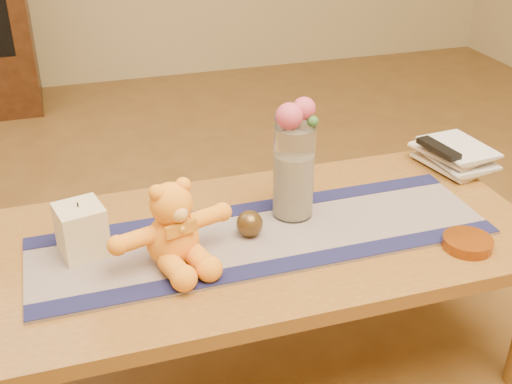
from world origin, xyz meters
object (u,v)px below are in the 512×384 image
object	(u,v)px
pillar_candle	(81,230)
glass_vase	(294,172)
tv_remote	(438,148)
amber_dish	(467,243)
teddy_bear	(172,224)
bronze_ball	(250,224)
book_bottom	(433,169)

from	to	relation	value
pillar_candle	glass_vase	size ratio (longest dim) A/B	0.50
tv_remote	amber_dish	size ratio (longest dim) A/B	1.27
teddy_bear	tv_remote	size ratio (longest dim) A/B	1.88
glass_vase	amber_dish	xyz separation A→B (m)	(0.37, -0.28, -0.12)
teddy_bear	glass_vase	xyz separation A→B (m)	(0.35, 0.12, 0.03)
bronze_ball	tv_remote	size ratio (longest dim) A/B	0.43
pillar_candle	bronze_ball	size ratio (longest dim) A/B	1.87
bronze_ball	amber_dish	size ratio (longest dim) A/B	0.55
pillar_candle	bronze_ball	bearing A→B (deg)	-6.62
tv_remote	book_bottom	bearing A→B (deg)	90.00
teddy_bear	book_bottom	world-z (taller)	teddy_bear
teddy_bear	pillar_candle	distance (m)	0.23
teddy_bear	tv_remote	xyz separation A→B (m)	(0.87, 0.23, -0.02)
bronze_ball	book_bottom	world-z (taller)	bronze_ball
teddy_bear	book_bottom	xyz separation A→B (m)	(0.87, 0.24, -0.10)
glass_vase	tv_remote	bearing A→B (deg)	12.50
pillar_candle	tv_remote	xyz separation A→B (m)	(1.08, 0.14, 0.01)
amber_dish	glass_vase	bearing A→B (deg)	142.81
tv_remote	amber_dish	bearing A→B (deg)	-119.01
teddy_bear	tv_remote	bearing A→B (deg)	-0.61
pillar_candle	glass_vase	bearing A→B (deg)	2.11
teddy_bear	amber_dish	bearing A→B (deg)	-28.25
pillar_candle	glass_vase	distance (m)	0.57
pillar_candle	tv_remote	bearing A→B (deg)	7.15
book_bottom	glass_vase	bearing A→B (deg)	-178.00
pillar_candle	bronze_ball	xyz separation A→B (m)	(0.42, -0.05, -0.03)
teddy_bear	glass_vase	world-z (taller)	glass_vase
glass_vase	amber_dish	world-z (taller)	glass_vase
book_bottom	tv_remote	distance (m)	0.08
tv_remote	amber_dish	world-z (taller)	tv_remote
book_bottom	pillar_candle	bearing A→B (deg)	176.11
amber_dish	bronze_ball	bearing A→B (deg)	157.61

